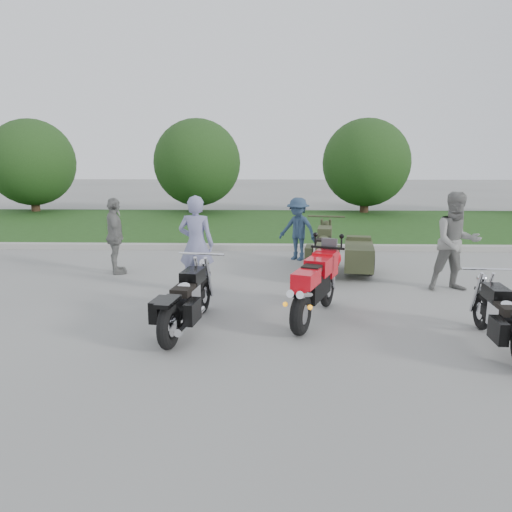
{
  "coord_description": "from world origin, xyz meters",
  "views": [
    {
      "loc": [
        0.06,
        -7.53,
        2.7
      ],
      "look_at": [
        -0.2,
        1.41,
        0.8
      ],
      "focal_mm": 35.0,
      "sensor_mm": 36.0,
      "label": 1
    }
  ],
  "objects_px": {
    "cruiser_right": "(505,322)",
    "person_denim": "(298,229)",
    "person_back": "(115,236)",
    "cruiser_sidecar": "(344,254)",
    "person_grey": "(456,242)",
    "person_stripe": "(196,244)",
    "cruiser_left": "(186,303)",
    "sportbike_red": "(315,284)"
  },
  "relations": [
    {
      "from": "cruiser_left",
      "to": "person_grey",
      "type": "relative_size",
      "value": 1.16
    },
    {
      "from": "cruiser_right",
      "to": "person_stripe",
      "type": "distance_m",
      "value": 5.41
    },
    {
      "from": "cruiser_right",
      "to": "person_back",
      "type": "xyz_separation_m",
      "value": [
        -6.62,
        4.21,
        0.43
      ]
    },
    {
      "from": "cruiser_sidecar",
      "to": "person_back",
      "type": "xyz_separation_m",
      "value": [
        -5.05,
        -0.06,
        0.39
      ]
    },
    {
      "from": "cruiser_sidecar",
      "to": "person_back",
      "type": "height_order",
      "value": "person_back"
    },
    {
      "from": "cruiser_left",
      "to": "person_stripe",
      "type": "bearing_deg",
      "value": 103.02
    },
    {
      "from": "person_grey",
      "to": "person_back",
      "type": "bearing_deg",
      "value": 167.82
    },
    {
      "from": "cruiser_right",
      "to": "cruiser_sidecar",
      "type": "height_order",
      "value": "cruiser_sidecar"
    },
    {
      "from": "cruiser_sidecar",
      "to": "person_stripe",
      "type": "relative_size",
      "value": 1.35
    },
    {
      "from": "person_grey",
      "to": "person_back",
      "type": "relative_size",
      "value": 1.14
    },
    {
      "from": "sportbike_red",
      "to": "cruiser_right",
      "type": "relative_size",
      "value": 0.98
    },
    {
      "from": "cruiser_right",
      "to": "person_back",
      "type": "relative_size",
      "value": 1.25
    },
    {
      "from": "cruiser_sidecar",
      "to": "person_back",
      "type": "distance_m",
      "value": 5.07
    },
    {
      "from": "cruiser_left",
      "to": "person_back",
      "type": "relative_size",
      "value": 1.33
    },
    {
      "from": "person_back",
      "to": "cruiser_sidecar",
      "type": "bearing_deg",
      "value": -109.86
    },
    {
      "from": "cruiser_sidecar",
      "to": "person_grey",
      "type": "height_order",
      "value": "person_grey"
    },
    {
      "from": "sportbike_red",
      "to": "person_denim",
      "type": "bearing_deg",
      "value": 111.56
    },
    {
      "from": "person_grey",
      "to": "person_back",
      "type": "distance_m",
      "value": 7.11
    },
    {
      "from": "sportbike_red",
      "to": "person_back",
      "type": "height_order",
      "value": "person_back"
    },
    {
      "from": "person_stripe",
      "to": "person_back",
      "type": "distance_m",
      "value": 2.47
    },
    {
      "from": "person_denim",
      "to": "person_back",
      "type": "xyz_separation_m",
      "value": [
        -4.11,
        -1.55,
        0.07
      ]
    },
    {
      "from": "person_stripe",
      "to": "person_denim",
      "type": "height_order",
      "value": "person_stripe"
    },
    {
      "from": "person_stripe",
      "to": "person_back",
      "type": "height_order",
      "value": "person_stripe"
    },
    {
      "from": "person_stripe",
      "to": "person_denim",
      "type": "xyz_separation_m",
      "value": [
        2.1,
        2.98,
        -0.16
      ]
    },
    {
      "from": "person_grey",
      "to": "person_denim",
      "type": "distance_m",
      "value": 3.99
    },
    {
      "from": "cruiser_sidecar",
      "to": "person_grey",
      "type": "distance_m",
      "value": 2.37
    },
    {
      "from": "cruiser_left",
      "to": "person_denim",
      "type": "distance_m",
      "value": 5.49
    },
    {
      "from": "cruiser_right",
      "to": "person_denim",
      "type": "relative_size",
      "value": 1.35
    },
    {
      "from": "cruiser_sidecar",
      "to": "person_denim",
      "type": "bearing_deg",
      "value": 131.01
    },
    {
      "from": "person_denim",
      "to": "cruiser_left",
      "type": "bearing_deg",
      "value": -78.91
    },
    {
      "from": "sportbike_red",
      "to": "person_stripe",
      "type": "bearing_deg",
      "value": 164.26
    },
    {
      "from": "sportbike_red",
      "to": "person_denim",
      "type": "xyz_separation_m",
      "value": [
        -0.03,
        4.58,
        0.18
      ]
    },
    {
      "from": "cruiser_left",
      "to": "person_stripe",
      "type": "xyz_separation_m",
      "value": [
        -0.14,
        2.14,
        0.5
      ]
    },
    {
      "from": "sportbike_red",
      "to": "person_back",
      "type": "xyz_separation_m",
      "value": [
        -4.14,
        3.03,
        0.25
      ]
    },
    {
      "from": "person_stripe",
      "to": "cruiser_left",
      "type": "bearing_deg",
      "value": 101.31
    },
    {
      "from": "cruiser_right",
      "to": "person_denim",
      "type": "xyz_separation_m",
      "value": [
        -2.52,
        5.75,
        0.37
      ]
    },
    {
      "from": "cruiser_left",
      "to": "person_stripe",
      "type": "distance_m",
      "value": 2.2
    },
    {
      "from": "cruiser_left",
      "to": "person_back",
      "type": "height_order",
      "value": "person_back"
    },
    {
      "from": "sportbike_red",
      "to": "cruiser_right",
      "type": "distance_m",
      "value": 2.76
    },
    {
      "from": "sportbike_red",
      "to": "cruiser_sidecar",
      "type": "xyz_separation_m",
      "value": [
        0.92,
        3.09,
        -0.14
      ]
    },
    {
      "from": "person_grey",
      "to": "cruiser_left",
      "type": "bearing_deg",
      "value": -156.39
    },
    {
      "from": "cruiser_left",
      "to": "person_stripe",
      "type": "height_order",
      "value": "person_stripe"
    }
  ]
}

